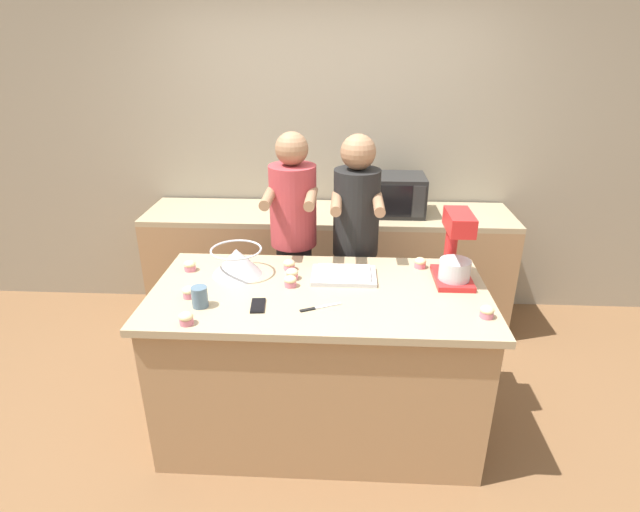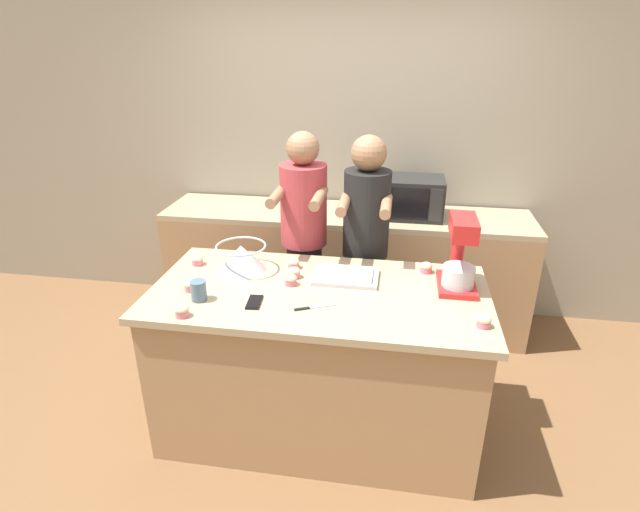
{
  "view_description": "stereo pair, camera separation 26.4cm",
  "coord_description": "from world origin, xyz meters",
  "px_view_note": "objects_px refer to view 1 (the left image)",
  "views": [
    {
      "loc": [
        0.13,
        -2.37,
        2.16
      ],
      "look_at": [
        0.0,
        0.05,
        1.1
      ],
      "focal_mm": 28.0,
      "sensor_mm": 36.0,
      "label": 1
    },
    {
      "loc": [
        0.39,
        -2.35,
        2.16
      ],
      "look_at": [
        0.0,
        0.05,
        1.1
      ],
      "focal_mm": 28.0,
      "sensor_mm": 36.0,
      "label": 2
    }
  ],
  "objects_px": {
    "cupcake_2": "(420,263)",
    "knife": "(318,308)",
    "cupcake_0": "(189,292)",
    "baking_tray": "(344,275)",
    "cupcake_5": "(190,266)",
    "cupcake_3": "(487,312)",
    "drinking_glass": "(200,297)",
    "microwave_oven": "(394,195)",
    "stand_mixer": "(455,252)",
    "cupcake_4": "(289,265)",
    "mixing_bowl": "(237,261)",
    "person_right": "(355,251)",
    "cupcake_6": "(290,281)",
    "cupcake_1": "(186,318)",
    "person_left": "(294,250)",
    "cupcake_7": "(292,274)",
    "cell_phone": "(258,305)"
  },
  "relations": [
    {
      "from": "knife",
      "to": "cupcake_3",
      "type": "relative_size",
      "value": 3.0
    },
    {
      "from": "cell_phone",
      "to": "cupcake_1",
      "type": "distance_m",
      "value": 0.36
    },
    {
      "from": "cupcake_5",
      "to": "microwave_oven",
      "type": "bearing_deg",
      "value": 39.89
    },
    {
      "from": "cell_phone",
      "to": "cupcake_4",
      "type": "bearing_deg",
      "value": 76.0
    },
    {
      "from": "person_right",
      "to": "cupcake_2",
      "type": "relative_size",
      "value": 23.78
    },
    {
      "from": "knife",
      "to": "cupcake_5",
      "type": "relative_size",
      "value": 3.0
    },
    {
      "from": "cupcake_1",
      "to": "cupcake_7",
      "type": "xyz_separation_m",
      "value": [
        0.45,
        0.51,
        0.0
      ]
    },
    {
      "from": "cupcake_3",
      "to": "cupcake_5",
      "type": "distance_m",
      "value": 1.65
    },
    {
      "from": "person_left",
      "to": "cupcake_7",
      "type": "relative_size",
      "value": 23.92
    },
    {
      "from": "cupcake_0",
      "to": "cupcake_1",
      "type": "height_order",
      "value": "same"
    },
    {
      "from": "cupcake_0",
      "to": "cupcake_6",
      "type": "height_order",
      "value": "same"
    },
    {
      "from": "person_left",
      "to": "stand_mixer",
      "type": "xyz_separation_m",
      "value": [
        0.93,
        -0.48,
        0.22
      ]
    },
    {
      "from": "person_right",
      "to": "knife",
      "type": "relative_size",
      "value": 7.92
    },
    {
      "from": "mixing_bowl",
      "to": "cupcake_6",
      "type": "distance_m",
      "value": 0.35
    },
    {
      "from": "cupcake_6",
      "to": "cupcake_3",
      "type": "bearing_deg",
      "value": -15.73
    },
    {
      "from": "cupcake_1",
      "to": "cupcake_3",
      "type": "height_order",
      "value": "same"
    },
    {
      "from": "baking_tray",
      "to": "cupcake_4",
      "type": "bearing_deg",
      "value": 164.21
    },
    {
      "from": "knife",
      "to": "cupcake_7",
      "type": "distance_m",
      "value": 0.37
    },
    {
      "from": "cupcake_0",
      "to": "cupcake_2",
      "type": "bearing_deg",
      "value": 19.13
    },
    {
      "from": "cupcake_6",
      "to": "cupcake_7",
      "type": "relative_size",
      "value": 1.0
    },
    {
      "from": "person_right",
      "to": "cupcake_3",
      "type": "height_order",
      "value": "person_right"
    },
    {
      "from": "stand_mixer",
      "to": "cupcake_0",
      "type": "height_order",
      "value": "stand_mixer"
    },
    {
      "from": "stand_mixer",
      "to": "cupcake_4",
      "type": "distance_m",
      "value": 0.94
    },
    {
      "from": "stand_mixer",
      "to": "mixing_bowl",
      "type": "bearing_deg",
      "value": 178.99
    },
    {
      "from": "drinking_glass",
      "to": "baking_tray",
      "type": "bearing_deg",
      "value": 26.95
    },
    {
      "from": "baking_tray",
      "to": "cupcake_5",
      "type": "relative_size",
      "value": 5.25
    },
    {
      "from": "microwave_oven",
      "to": "cupcake_2",
      "type": "relative_size",
      "value": 6.5
    },
    {
      "from": "baking_tray",
      "to": "microwave_oven",
      "type": "distance_m",
      "value": 1.17
    },
    {
      "from": "baking_tray",
      "to": "drinking_glass",
      "type": "xyz_separation_m",
      "value": [
        -0.72,
        -0.37,
        0.04
      ]
    },
    {
      "from": "stand_mixer",
      "to": "cupcake_3",
      "type": "relative_size",
      "value": 5.84
    },
    {
      "from": "person_right",
      "to": "drinking_glass",
      "type": "distance_m",
      "value": 1.16
    },
    {
      "from": "microwave_oven",
      "to": "cupcake_1",
      "type": "bearing_deg",
      "value": -124.0
    },
    {
      "from": "stand_mixer",
      "to": "mixing_bowl",
      "type": "relative_size",
      "value": 1.38
    },
    {
      "from": "cupcake_0",
      "to": "cupcake_6",
      "type": "bearing_deg",
      "value": 16.59
    },
    {
      "from": "drinking_glass",
      "to": "cupcake_3",
      "type": "relative_size",
      "value": 1.56
    },
    {
      "from": "cell_phone",
      "to": "cupcake_4",
      "type": "xyz_separation_m",
      "value": [
        0.11,
        0.44,
        0.03
      ]
    },
    {
      "from": "person_right",
      "to": "cupcake_2",
      "type": "distance_m",
      "value": 0.5
    },
    {
      "from": "person_right",
      "to": "cupcake_5",
      "type": "height_order",
      "value": "person_right"
    },
    {
      "from": "cupcake_2",
      "to": "cupcake_4",
      "type": "distance_m",
      "value": 0.77
    },
    {
      "from": "person_right",
      "to": "cupcake_6",
      "type": "bearing_deg",
      "value": -121.2
    },
    {
      "from": "cupcake_4",
      "to": "cupcake_6",
      "type": "distance_m",
      "value": 0.21
    },
    {
      "from": "cupcake_0",
      "to": "baking_tray",
      "type": "bearing_deg",
      "value": 18.9
    },
    {
      "from": "stand_mixer",
      "to": "cupcake_2",
      "type": "relative_size",
      "value": 5.84
    },
    {
      "from": "baking_tray",
      "to": "cupcake_2",
      "type": "bearing_deg",
      "value": 19.54
    },
    {
      "from": "baking_tray",
      "to": "cupcake_4",
      "type": "height_order",
      "value": "cupcake_4"
    },
    {
      "from": "cupcake_2",
      "to": "knife",
      "type": "bearing_deg",
      "value": -138.09
    },
    {
      "from": "person_right",
      "to": "cupcake_4",
      "type": "xyz_separation_m",
      "value": [
        -0.39,
        -0.38,
        0.07
      ]
    },
    {
      "from": "drinking_glass",
      "to": "cupcake_2",
      "type": "distance_m",
      "value": 1.28
    },
    {
      "from": "person_right",
      "to": "mixing_bowl",
      "type": "xyz_separation_m",
      "value": [
        -0.68,
        -0.46,
        0.12
      ]
    },
    {
      "from": "drinking_glass",
      "to": "knife",
      "type": "height_order",
      "value": "drinking_glass"
    }
  ]
}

